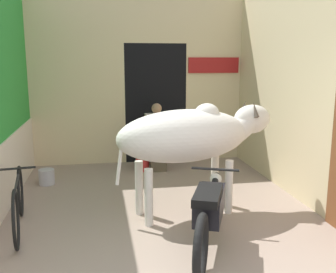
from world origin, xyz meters
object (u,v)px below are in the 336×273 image
shopkeeper_seated (157,136)px  bucket (47,177)px  motorcycle_near (210,210)px  plastic_stool (143,158)px  bicycle (18,203)px  cow (192,135)px

shopkeeper_seated → bucket: size_ratio=4.88×
shopkeeper_seated → motorcycle_near: bearing=-88.3°
plastic_stool → bucket: 1.78m
bicycle → plastic_stool: 2.97m
cow → motorcycle_near: bearing=-92.3°
shopkeeper_seated → bicycle: bearing=-131.2°
bucket → bicycle: bearing=-93.3°
bicycle → bucket: bicycle is taller
plastic_stool → bucket: (-1.69, -0.55, -0.12)m
plastic_stool → motorcycle_near: bearing=-83.2°
shopkeeper_seated → plastic_stool: size_ratio=2.74×
cow → bucket: cow is taller
shopkeeper_seated → plastic_stool: 0.50m
plastic_stool → cow: bearing=-78.9°
bucket → plastic_stool: bearing=18.2°
shopkeeper_seated → cow: bearing=-86.3°
shopkeeper_seated → plastic_stool: bearing=-177.1°
cow → bicycle: (-2.22, -0.19, -0.73)m
cow → bicycle: 2.34m
bicycle → cow: bearing=4.9°
cow → shopkeeper_seated: bearing=93.7°
shopkeeper_seated → bucket: 2.12m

